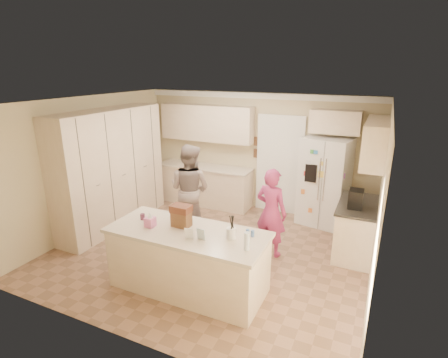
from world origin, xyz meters
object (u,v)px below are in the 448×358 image
at_px(coffee_maker, 356,199).
at_px(dollhouse_body, 181,219).
at_px(tissue_box, 150,222).
at_px(island_base, 188,261).
at_px(teen_boy, 190,189).
at_px(teen_girl, 271,212).
at_px(refrigerator, 324,182).
at_px(utensil_crock, 231,233).

xyz_separation_m(coffee_maker, dollhouse_body, (-2.20, -1.80, -0.03)).
xyz_separation_m(tissue_box, dollhouse_body, (0.40, 0.20, 0.04)).
bearing_deg(island_base, tissue_box, -169.70).
xyz_separation_m(dollhouse_body, teen_boy, (-0.77, 1.55, -0.16)).
bearing_deg(island_base, teen_boy, 119.00).
bearing_deg(teen_girl, dollhouse_body, 67.97).
distance_m(refrigerator, coffee_maker, 1.41).
distance_m(dollhouse_body, teen_boy, 1.74).
height_order(refrigerator, tissue_box, refrigerator).
distance_m(island_base, teen_girl, 1.69).
relative_size(coffee_maker, teen_boy, 0.17).
height_order(tissue_box, dollhouse_body, dollhouse_body).
height_order(dollhouse_body, teen_boy, teen_boy).
distance_m(dollhouse_body, teen_girl, 1.67).
height_order(coffee_maker, utensil_crock, coffee_maker).
bearing_deg(teen_boy, teen_girl, 176.84).
height_order(island_base, dollhouse_body, dollhouse_body).
bearing_deg(coffee_maker, teen_boy, -175.20).
xyz_separation_m(island_base, teen_boy, (-0.92, 1.65, 0.44)).
height_order(island_base, utensil_crock, utensil_crock).
xyz_separation_m(tissue_box, teen_girl, (1.32, 1.56, -0.22)).
height_order(utensil_crock, dollhouse_body, dollhouse_body).
bearing_deg(utensil_crock, refrigerator, 76.92).
relative_size(coffee_maker, tissue_box, 2.14).
distance_m(refrigerator, utensil_crock, 3.16).
height_order(refrigerator, coffee_maker, refrigerator).
bearing_deg(teen_girl, tissue_box, 61.80).
distance_m(coffee_maker, island_base, 2.87).
distance_m(utensil_crock, dollhouse_body, 0.80).
relative_size(refrigerator, teen_boy, 1.03).
height_order(coffee_maker, teen_girl, teen_girl).
relative_size(utensil_crock, teen_boy, 0.09).
bearing_deg(teen_girl, coffee_maker, -149.20).
relative_size(island_base, utensil_crock, 14.67).
xyz_separation_m(dollhouse_body, teen_girl, (0.92, 1.36, -0.26)).
height_order(utensil_crock, teen_girl, teen_girl).
bearing_deg(coffee_maker, dollhouse_body, -140.71).
bearing_deg(utensil_crock, dollhouse_body, 176.42).
bearing_deg(refrigerator, dollhouse_body, -105.86).
bearing_deg(teen_boy, refrigerator, -143.91).
relative_size(island_base, tissue_box, 15.71).
bearing_deg(refrigerator, island_base, -102.85).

